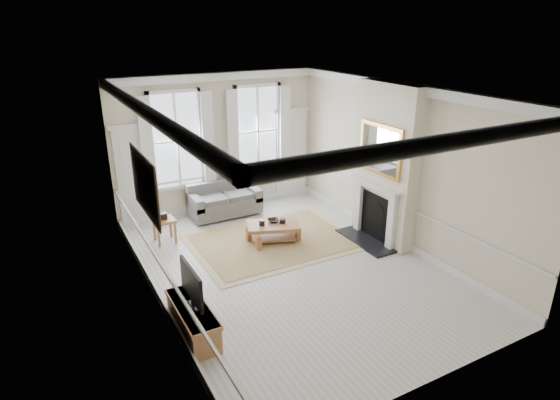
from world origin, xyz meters
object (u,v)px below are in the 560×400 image
coffee_table (273,227)px  tv_stand (193,320)px  side_table (164,224)px  sofa (224,201)px

coffee_table → tv_stand: bearing=-117.6°
coffee_table → tv_stand: 3.43m
side_table → tv_stand: size_ratio=0.40×
sofa → side_table: (-1.72, -0.81, 0.08)m
tv_stand → coffee_table: bearing=41.1°
sofa → coffee_table: (0.36, -1.93, -0.01)m
sofa → side_table: 1.90m
sofa → side_table: size_ratio=3.16×
sofa → tv_stand: size_ratio=1.28×
side_table → tv_stand: side_table is taller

